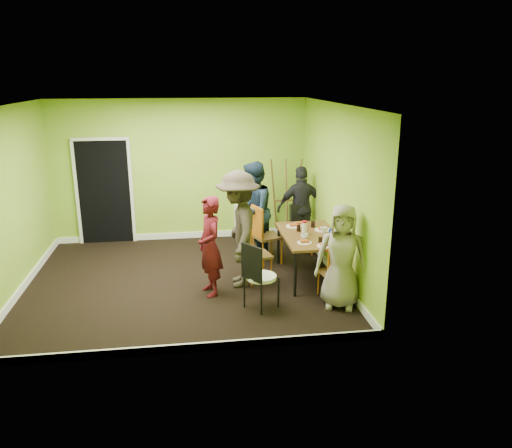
{
  "coord_description": "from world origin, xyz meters",
  "views": [
    {
      "loc": [
        0.1,
        -7.63,
        3.22
      ],
      "look_at": [
        1.18,
        0.0,
        0.91
      ],
      "focal_mm": 35.0,
      "sensor_mm": 36.0,
      "label": 1
    }
  ],
  "objects_px": {
    "orange_bottle": "(304,229)",
    "person_left_near": "(238,229)",
    "thermos": "(304,229)",
    "person_front_end": "(342,257)",
    "blue_bottle": "(331,235)",
    "dining_table": "(310,237)",
    "person_standing": "(210,246)",
    "chair_front_end": "(335,269)",
    "person_back_end": "(301,208)",
    "chair_left_near": "(253,250)",
    "person_left_far": "(253,211)",
    "chair_bentwood": "(258,273)",
    "chair_back_end": "(300,218)",
    "chair_left_far": "(263,232)",
    "easel": "(285,199)"
  },
  "relations": [
    {
      "from": "orange_bottle",
      "to": "person_left_near",
      "type": "distance_m",
      "value": 1.17
    },
    {
      "from": "thermos",
      "to": "person_front_end",
      "type": "relative_size",
      "value": 0.14
    },
    {
      "from": "blue_bottle",
      "to": "dining_table",
      "type": "bearing_deg",
      "value": 119.89
    },
    {
      "from": "thermos",
      "to": "person_standing",
      "type": "relative_size",
      "value": 0.14
    },
    {
      "from": "chair_front_end",
      "to": "person_back_end",
      "type": "xyz_separation_m",
      "value": [
        0.03,
        2.31,
        0.32
      ]
    },
    {
      "from": "dining_table",
      "to": "person_front_end",
      "type": "height_order",
      "value": "person_front_end"
    },
    {
      "from": "blue_bottle",
      "to": "person_left_near",
      "type": "height_order",
      "value": "person_left_near"
    },
    {
      "from": "person_standing",
      "to": "person_left_near",
      "type": "xyz_separation_m",
      "value": [
        0.47,
        0.29,
        0.16
      ]
    },
    {
      "from": "dining_table",
      "to": "orange_bottle",
      "type": "relative_size",
      "value": 17.48
    },
    {
      "from": "chair_left_near",
      "to": "person_left_far",
      "type": "relative_size",
      "value": 0.54
    },
    {
      "from": "chair_left_near",
      "to": "chair_bentwood",
      "type": "height_order",
      "value": "chair_bentwood"
    },
    {
      "from": "chair_back_end",
      "to": "blue_bottle",
      "type": "xyz_separation_m",
      "value": [
        0.08,
        -1.7,
        0.22
      ]
    },
    {
      "from": "dining_table",
      "to": "thermos",
      "type": "height_order",
      "value": "thermos"
    },
    {
      "from": "person_standing",
      "to": "person_front_end",
      "type": "xyz_separation_m",
      "value": [
        1.82,
        -0.7,
        -0.01
      ]
    },
    {
      "from": "person_standing",
      "to": "chair_back_end",
      "type": "bearing_deg",
      "value": 117.99
    },
    {
      "from": "chair_bentwood",
      "to": "thermos",
      "type": "xyz_separation_m",
      "value": [
        0.9,
        1.01,
        0.31
      ]
    },
    {
      "from": "person_left_near",
      "to": "orange_bottle",
      "type": "bearing_deg",
      "value": 107.35
    },
    {
      "from": "chair_bentwood",
      "to": "person_left_near",
      "type": "distance_m",
      "value": 1.01
    },
    {
      "from": "dining_table",
      "to": "chair_bentwood",
      "type": "distance_m",
      "value": 1.45
    },
    {
      "from": "chair_left_far",
      "to": "chair_left_near",
      "type": "height_order",
      "value": "chair_left_far"
    },
    {
      "from": "chair_left_near",
      "to": "chair_front_end",
      "type": "height_order",
      "value": "chair_left_near"
    },
    {
      "from": "chair_back_end",
      "to": "person_left_near",
      "type": "relative_size",
      "value": 0.49
    },
    {
      "from": "orange_bottle",
      "to": "person_left_near",
      "type": "relative_size",
      "value": 0.05
    },
    {
      "from": "dining_table",
      "to": "person_left_near",
      "type": "xyz_separation_m",
      "value": [
        -1.18,
        -0.11,
        0.22
      ]
    },
    {
      "from": "chair_bentwood",
      "to": "chair_left_far",
      "type": "bearing_deg",
      "value": 132.13
    },
    {
      "from": "chair_front_end",
      "to": "chair_left_far",
      "type": "bearing_deg",
      "value": 107.11
    },
    {
      "from": "chair_front_end",
      "to": "easel",
      "type": "height_order",
      "value": "easel"
    },
    {
      "from": "blue_bottle",
      "to": "person_back_end",
      "type": "distance_m",
      "value": 1.84
    },
    {
      "from": "dining_table",
      "to": "person_left_near",
      "type": "distance_m",
      "value": 1.2
    },
    {
      "from": "easel",
      "to": "blue_bottle",
      "type": "xyz_separation_m",
      "value": [
        0.21,
        -2.56,
        0.04
      ]
    },
    {
      "from": "chair_left_near",
      "to": "person_standing",
      "type": "relative_size",
      "value": 0.63
    },
    {
      "from": "easel",
      "to": "person_left_near",
      "type": "relative_size",
      "value": 0.9
    },
    {
      "from": "chair_left_far",
      "to": "person_standing",
      "type": "height_order",
      "value": "person_standing"
    },
    {
      "from": "chair_left_far",
      "to": "person_left_far",
      "type": "height_order",
      "value": "person_left_far"
    },
    {
      "from": "chair_front_end",
      "to": "thermos",
      "type": "height_order",
      "value": "thermos"
    },
    {
      "from": "chair_bentwood",
      "to": "person_standing",
      "type": "relative_size",
      "value": 0.65
    },
    {
      "from": "dining_table",
      "to": "person_left_far",
      "type": "distance_m",
      "value": 1.34
    },
    {
      "from": "easel",
      "to": "chair_bentwood",
      "type": "bearing_deg",
      "value": -107.7
    },
    {
      "from": "chair_left_near",
      "to": "person_left_near",
      "type": "bearing_deg",
      "value": -89.8
    },
    {
      "from": "person_standing",
      "to": "person_left_far",
      "type": "height_order",
      "value": "person_left_far"
    },
    {
      "from": "thermos",
      "to": "person_front_end",
      "type": "height_order",
      "value": "person_front_end"
    },
    {
      "from": "chair_front_end",
      "to": "blue_bottle",
      "type": "bearing_deg",
      "value": 72.57
    },
    {
      "from": "orange_bottle",
      "to": "person_back_end",
      "type": "xyz_separation_m",
      "value": [
        0.24,
        1.27,
        0.01
      ]
    },
    {
      "from": "chair_front_end",
      "to": "person_left_far",
      "type": "relative_size",
      "value": 0.48
    },
    {
      "from": "orange_bottle",
      "to": "blue_bottle",
      "type": "bearing_deg",
      "value": -64.04
    },
    {
      "from": "easel",
      "to": "dining_table",
      "type": "bearing_deg",
      "value": -90.43
    },
    {
      "from": "chair_left_near",
      "to": "person_left_near",
      "type": "height_order",
      "value": "person_left_near"
    },
    {
      "from": "blue_bottle",
      "to": "orange_bottle",
      "type": "bearing_deg",
      "value": 115.96
    },
    {
      "from": "thermos",
      "to": "person_back_end",
      "type": "height_order",
      "value": "person_back_end"
    },
    {
      "from": "chair_left_far",
      "to": "chair_bentwood",
      "type": "xyz_separation_m",
      "value": [
        -0.35,
        -1.77,
        -0.05
      ]
    }
  ]
}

